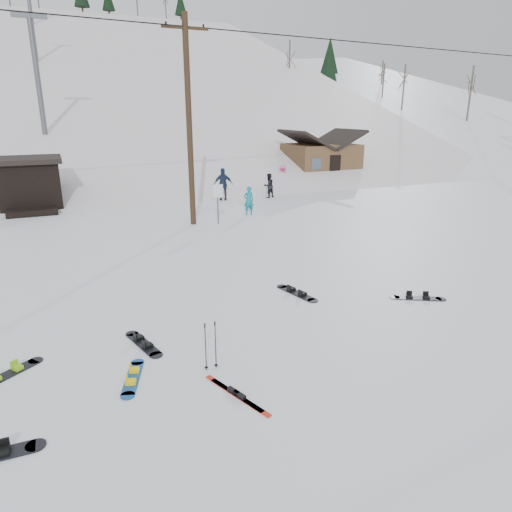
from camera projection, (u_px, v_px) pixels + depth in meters
name	position (u px, v px, depth m)	size (l,w,h in m)	color
ground	(300.00, 396.00, 8.55)	(200.00, 200.00, 0.00)	white
ski_slope	(95.00, 246.00, 60.19)	(60.00, 75.00, 45.00)	white
ridge_right	(357.00, 221.00, 70.05)	(34.00, 85.00, 36.00)	white
treeline_right	(387.00, 152.00, 58.96)	(20.00, 60.00, 10.00)	black
treeline_crest	(73.00, 140.00, 83.59)	(50.00, 6.00, 10.00)	black
utility_pole	(189.00, 121.00, 20.10)	(2.00, 0.26, 9.00)	#3A2819
trail_sign	(218.00, 197.00, 21.19)	(0.50, 0.09, 1.85)	#595B60
lift_hut	(30.00, 184.00, 24.49)	(3.40, 4.10, 2.75)	black
lift_tower_near	(36.00, 68.00, 30.80)	(2.20, 0.36, 8.00)	#595B60
lift_tower_mid	(31.00, 15.00, 46.28)	(2.20, 0.36, 8.00)	#595B60
cabin	(321.00, 160.00, 34.77)	(5.39, 4.40, 3.77)	brown
hero_snowboard	(133.00, 377.00, 9.09)	(0.65, 1.40, 0.10)	#165093
hero_skis	(237.00, 394.00, 8.54)	(0.70, 1.69, 0.09)	#B02212
ski_poles	(211.00, 345.00, 9.29)	(0.29, 0.08, 1.05)	black
board_scatter_b	(143.00, 343.00, 10.41)	(0.62, 1.52, 0.11)	black
board_scatter_c	(7.00, 374.00, 9.18)	(1.33, 1.05, 0.11)	black
board_scatter_d	(418.00, 298.00, 12.95)	(1.41, 0.92, 0.11)	black
board_scatter_f	(297.00, 293.00, 13.30)	(0.62, 1.61, 0.12)	black
skier_teal	(249.00, 201.00, 23.19)	(0.53, 0.35, 1.46)	#0E7E8E
skier_dark	(269.00, 186.00, 27.82)	(0.72, 0.56, 1.47)	black
skier_pink	(283.00, 176.00, 31.95)	(0.96, 0.55, 1.49)	#E8519D
skier_navy	(223.00, 184.00, 26.91)	(1.11, 0.46, 1.90)	#1B2944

